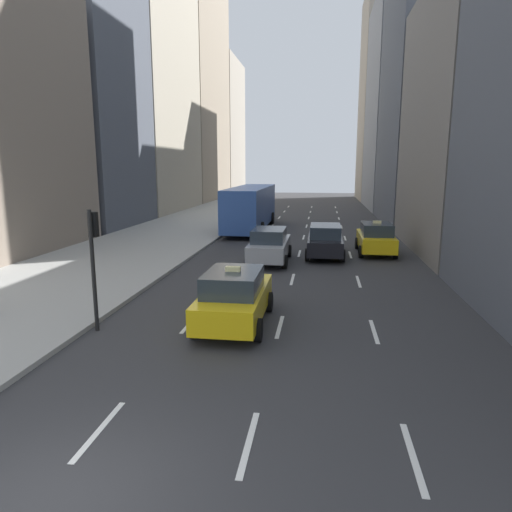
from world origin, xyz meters
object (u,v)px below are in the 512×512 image
at_px(sedan_black_near, 325,240).
at_px(taxi_second, 235,297).
at_px(city_bus, 251,206).
at_px(traffic_light_pole, 93,250).
at_px(sedan_silver_behind, 269,245).
at_px(taxi_lead, 376,238).

bearing_deg(sedan_black_near, taxi_second, -103.85).
distance_m(city_bus, traffic_light_pole, 22.43).
relative_size(taxi_second, sedan_silver_behind, 0.96).
bearing_deg(taxi_second, sedan_silver_behind, 90.00).
bearing_deg(city_bus, taxi_second, -82.50).
bearing_deg(traffic_light_pole, taxi_lead, 54.83).
relative_size(taxi_lead, sedan_black_near, 0.92).
distance_m(sedan_black_near, traffic_light_pole, 14.18).
height_order(taxi_second, sedan_black_near, taxi_second).
bearing_deg(sedan_silver_behind, sedan_black_near, 34.88).
height_order(city_bus, traffic_light_pole, traffic_light_pole).
height_order(taxi_second, city_bus, city_bus).
xyz_separation_m(city_bus, traffic_light_pole, (-1.14, -22.39, 0.62)).
height_order(sedan_silver_behind, traffic_light_pole, traffic_light_pole).
bearing_deg(taxi_second, taxi_lead, 65.92).
xyz_separation_m(taxi_lead, sedan_black_near, (-2.80, -1.18, 0.00)).
distance_m(sedan_black_near, sedan_silver_behind, 3.41).
relative_size(taxi_lead, sedan_silver_behind, 0.96).
distance_m(taxi_lead, city_bus, 12.23).
distance_m(taxi_second, city_bus, 21.57).
relative_size(sedan_black_near, sedan_silver_behind, 1.05).
bearing_deg(sedan_black_near, traffic_light_pole, -118.61).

